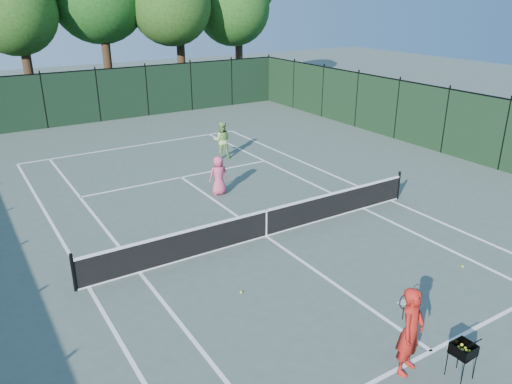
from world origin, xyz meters
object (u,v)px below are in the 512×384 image
player_pink (219,175)px  ball_hopper (463,350)px  player_green (222,140)px  coach (411,331)px  loose_ball_midcourt (241,292)px  loose_ball_near_cart (463,266)px

player_pink → ball_hopper: bearing=94.2°
player_pink → player_green: (2.28, 3.93, 0.10)m
coach → player_pink: size_ratio=1.25×
coach → player_green: coach is taller
player_green → loose_ball_midcourt: (-5.02, -10.21, -0.81)m
coach → player_pink: (1.34, 10.42, -0.19)m
ball_hopper → loose_ball_midcourt: bearing=110.4°
player_green → loose_ball_midcourt: size_ratio=24.82×
coach → loose_ball_near_cart: (4.45, 1.99, -0.90)m
coach → ball_hopper: size_ratio=2.41×
ball_hopper → coach: bearing=133.0°
loose_ball_near_cart → loose_ball_midcourt: (-5.85, 2.15, 0.00)m
player_green → ball_hopper: 15.33m
player_pink → loose_ball_midcourt: 6.89m
loose_ball_near_cart → loose_ball_midcourt: bearing=159.8°
loose_ball_midcourt → player_green: bearing=63.8°
coach → player_pink: bearing=63.2°
coach → loose_ball_near_cart: size_ratio=27.58×
player_green → loose_ball_midcourt: 11.41m
player_green → loose_ball_near_cart: size_ratio=24.82×
coach → player_green: 14.80m
player_pink → ball_hopper: size_ratio=1.92×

